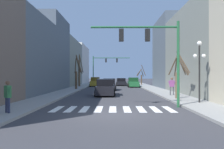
% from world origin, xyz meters
% --- Properties ---
extents(ground_plane, '(240.00, 240.00, 0.00)m').
position_xyz_m(ground_plane, '(0.00, 0.00, 0.00)').
color(ground_plane, '#38383D').
extents(sidewalk_left, '(2.72, 90.00, 0.15)m').
position_xyz_m(sidewalk_left, '(-6.04, 0.00, 0.07)').
color(sidewalk_left, gray).
rests_on(sidewalk_left, ground_plane).
extents(sidewalk_right, '(2.72, 90.00, 0.15)m').
position_xyz_m(sidewalk_right, '(6.04, 0.00, 0.07)').
color(sidewalk_right, gray).
rests_on(sidewalk_right, ground_plane).
extents(building_row_left, '(6.00, 58.19, 10.72)m').
position_xyz_m(building_row_left, '(-10.39, 22.78, 4.90)').
color(building_row_left, '#66564C').
rests_on(building_row_left, ground_plane).
extents(building_row_right, '(6.00, 35.67, 11.46)m').
position_xyz_m(building_row_right, '(10.39, 12.69, 5.04)').
color(building_row_right, '#BCB299').
rests_on(building_row_right, ground_plane).
extents(crosswalk_stripes, '(7.65, 2.60, 0.01)m').
position_xyz_m(crosswalk_stripes, '(-0.00, 1.91, 0.00)').
color(crosswalk_stripes, white).
rests_on(crosswalk_stripes, ground_plane).
extents(traffic_signal_near, '(6.02, 0.28, 5.84)m').
position_xyz_m(traffic_signal_near, '(2.69, 2.75, 4.21)').
color(traffic_signal_near, '#236038').
rests_on(traffic_signal_near, ground_plane).
extents(traffic_signal_far, '(7.90, 0.28, 6.26)m').
position_xyz_m(traffic_signal_far, '(-2.08, 34.59, 4.60)').
color(traffic_signal_far, '#236038').
rests_on(traffic_signal_far, ground_plane).
extents(street_lamp_right_corner, '(0.95, 0.36, 4.56)m').
position_xyz_m(street_lamp_right_corner, '(6.41, 4.18, 3.37)').
color(street_lamp_right_corner, black).
rests_on(street_lamp_right_corner, sidewalk_right).
extents(car_parked_right_mid, '(2.03, 4.65, 1.74)m').
position_xyz_m(car_parked_right_mid, '(3.54, 27.73, 0.81)').
color(car_parked_right_mid, '#236B38').
rests_on(car_parked_right_mid, ground_plane).
extents(car_driving_away_lane, '(2.10, 4.86, 1.76)m').
position_xyz_m(car_driving_away_lane, '(-0.86, 11.32, 0.82)').
color(car_driving_away_lane, black).
rests_on(car_driving_away_lane, ground_plane).
extents(car_parked_right_near, '(1.97, 4.29, 1.78)m').
position_xyz_m(car_parked_right_near, '(-3.57, 30.20, 0.82)').
color(car_parked_right_near, '#A38423').
rests_on(car_parked_right_near, ground_plane).
extents(car_at_intersection, '(2.01, 4.40, 1.70)m').
position_xyz_m(car_at_intersection, '(-0.63, 19.56, 0.79)').
color(car_at_intersection, black).
rests_on(car_at_intersection, ground_plane).
extents(car_driving_toward_lane, '(2.15, 4.69, 1.54)m').
position_xyz_m(car_driving_toward_lane, '(1.51, 33.41, 0.73)').
color(car_driving_toward_lane, black).
rests_on(car_driving_toward_lane, ground_plane).
extents(pedestrian_crossing_street, '(0.77, 0.27, 1.79)m').
position_xyz_m(pedestrian_crossing_street, '(5.91, 9.99, 1.21)').
color(pedestrian_crossing_street, '#4C4C51').
rests_on(pedestrian_crossing_street, sidewalk_right).
extents(pedestrian_near_right_corner, '(0.63, 0.54, 1.73)m').
position_xyz_m(pedestrian_near_right_corner, '(-5.64, -0.40, 1.18)').
color(pedestrian_near_right_corner, '#282D47').
rests_on(pedestrian_near_right_corner, sidewalk_left).
extents(street_tree_left_mid, '(1.33, 2.95, 5.06)m').
position_xyz_m(street_tree_left_mid, '(-5.44, 20.20, 2.53)').
color(street_tree_left_mid, brown).
rests_on(street_tree_left_mid, sidewalk_left).
extents(street_tree_right_mid, '(1.32, 3.21, 5.84)m').
position_xyz_m(street_tree_right_mid, '(-6.21, 27.24, 2.44)').
color(street_tree_right_mid, brown).
rests_on(street_tree_right_mid, sidewalk_left).
extents(street_tree_left_near, '(1.60, 1.50, 4.16)m').
position_xyz_m(street_tree_left_near, '(5.74, 7.18, 2.14)').
color(street_tree_left_near, brown).
rests_on(street_tree_left_near, sidewalk_right).
extents(street_tree_right_near, '(2.05, 1.15, 4.23)m').
position_xyz_m(street_tree_right_near, '(5.80, 34.36, 2.03)').
color(street_tree_right_near, brown).
rests_on(street_tree_right_near, sidewalk_right).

